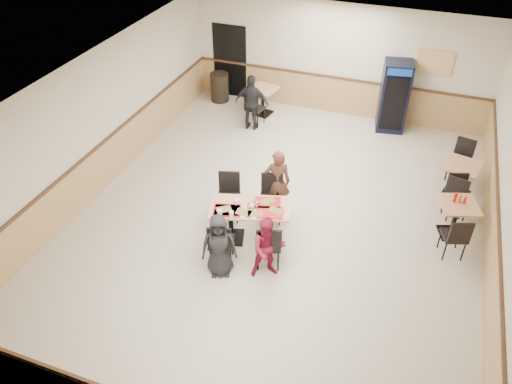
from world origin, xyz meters
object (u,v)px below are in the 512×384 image
at_px(side_table_near, 456,214).
at_px(side_table_far, 459,175).
at_px(lone_diner, 252,103).
at_px(back_table, 263,97).
at_px(diner_man_opposite, 277,182).
at_px(main_table, 250,218).
at_px(pepsi_cooler, 394,96).
at_px(trash_bin, 220,87).
at_px(diner_woman_right, 268,248).
at_px(diner_woman_left, 219,245).

xyz_separation_m(side_table_near, side_table_far, (0.00, 1.38, 0.02)).
distance_m(lone_diner, back_table, 0.90).
distance_m(side_table_far, back_table, 5.58).
height_order(diner_man_opposite, back_table, diner_man_opposite).
relative_size(main_table, side_table_near, 1.86).
bearing_deg(side_table_far, pepsi_cooler, 125.59).
distance_m(main_table, pepsi_cooler, 5.70).
bearing_deg(side_table_near, trash_bin, 150.10).
bearing_deg(back_table, diner_man_opposite, -66.70).
bearing_deg(pepsi_cooler, side_table_far, -64.61).
bearing_deg(pepsi_cooler, main_table, -119.82).
bearing_deg(back_table, main_table, -73.18).
bearing_deg(pepsi_cooler, diner_man_opposite, -121.67).
xyz_separation_m(diner_man_opposite, side_table_near, (3.48, 0.49, -0.23)).
bearing_deg(side_table_near, diner_woman_right, -143.42).
height_order(diner_man_opposite, lone_diner, lone_diner).
bearing_deg(diner_man_opposite, side_table_near, 167.78).
relative_size(pepsi_cooler, trash_bin, 2.24).
distance_m(diner_man_opposite, trash_bin, 5.34).
bearing_deg(diner_woman_left, main_table, 55.66).
bearing_deg(side_table_far, diner_woman_left, -134.89).
relative_size(diner_woman_right, back_table, 1.52).
bearing_deg(side_table_near, main_table, -157.78).
bearing_deg(diner_woman_left, back_table, 79.14).
relative_size(diner_man_opposite, side_table_far, 1.66).
height_order(side_table_near, back_table, back_table).
distance_m(back_table, trash_bin, 1.49).
distance_m(main_table, diner_woman_right, 0.99).
xyz_separation_m(diner_woman_right, trash_bin, (-3.57, 6.08, -0.22)).
relative_size(diner_man_opposite, back_table, 1.77).
relative_size(diner_man_opposite, side_table_near, 1.65).
bearing_deg(lone_diner, pepsi_cooler, -164.28).
relative_size(diner_woman_right, trash_bin, 1.54).
relative_size(side_table_near, side_table_far, 1.01).
xyz_separation_m(side_table_near, trash_bin, (-6.62, 3.81, -0.09)).
bearing_deg(trash_bin, main_table, -60.99).
bearing_deg(main_table, trash_bin, 102.32).
height_order(main_table, trash_bin, trash_bin).
xyz_separation_m(pepsi_cooler, trash_bin, (-4.86, -0.04, -0.51)).
bearing_deg(lone_diner, back_table, -94.60).
bearing_deg(main_table, pepsi_cooler, 53.69).
bearing_deg(diner_woman_right, back_table, 83.05).
height_order(main_table, pepsi_cooler, pepsi_cooler).
bearing_deg(diner_woman_left, side_table_near, 9.82).
height_order(main_table, diner_woman_left, diner_woman_left).
bearing_deg(trash_bin, diner_woman_right, -59.59).
height_order(diner_woman_left, lone_diner, lone_diner).
distance_m(diner_woman_left, diner_man_opposite, 2.07).
distance_m(back_table, pepsi_cooler, 3.46).
distance_m(side_table_near, pepsi_cooler, 4.26).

